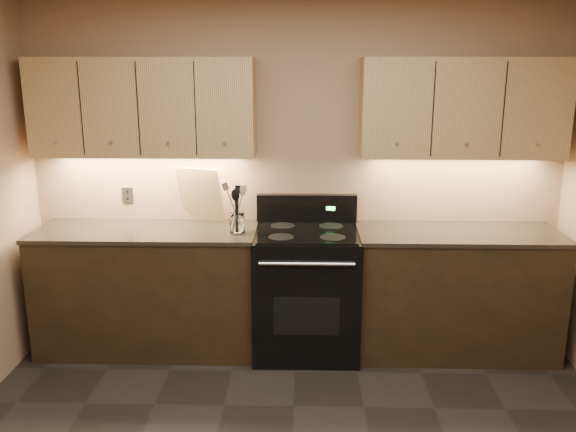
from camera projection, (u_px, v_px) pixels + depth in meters
The scene contains 13 objects.
wall_back at pixel (296, 173), 4.61m from camera, with size 4.00×0.04×2.60m, color #9F7A5D.
counter_left at pixel (149, 289), 4.56m from camera, with size 1.62×0.62×0.93m.
counter_right at pixel (455, 292), 4.50m from camera, with size 1.46×0.62×0.93m.
stove at pixel (306, 290), 4.51m from camera, with size 0.76×0.68×1.14m.
upper_cab_left at pixel (143, 107), 4.37m from camera, with size 1.60×0.30×0.70m, color tan.
upper_cab_right at pixel (463, 108), 4.31m from camera, with size 1.44×0.30×0.70m, color tan.
outlet_plate at pixel (128, 195), 4.68m from camera, with size 0.09×0.01×0.12m, color #B2B5BA.
utensil_crock at pixel (237, 223), 4.37m from camera, with size 0.14×0.14×0.14m.
cutting_board at pixel (201, 195), 4.61m from camera, with size 0.34×0.02×0.44m, color #D8B974.
wooden_spoon at pixel (233, 208), 4.34m from camera, with size 0.06×0.06×0.32m, color #D8B974, non-canonical shape.
black_spoon at pixel (237, 209), 4.35m from camera, with size 0.06×0.06×0.30m, color black, non-canonical shape.
black_turner at pixel (237, 208), 4.31m from camera, with size 0.08×0.08×0.34m, color black, non-canonical shape.
steel_spatula at pixel (242, 204), 4.34m from camera, with size 0.08×0.08×0.37m, color silver, non-canonical shape.
Camera 1 is at (0.05, -2.55, 2.14)m, focal length 38.00 mm.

